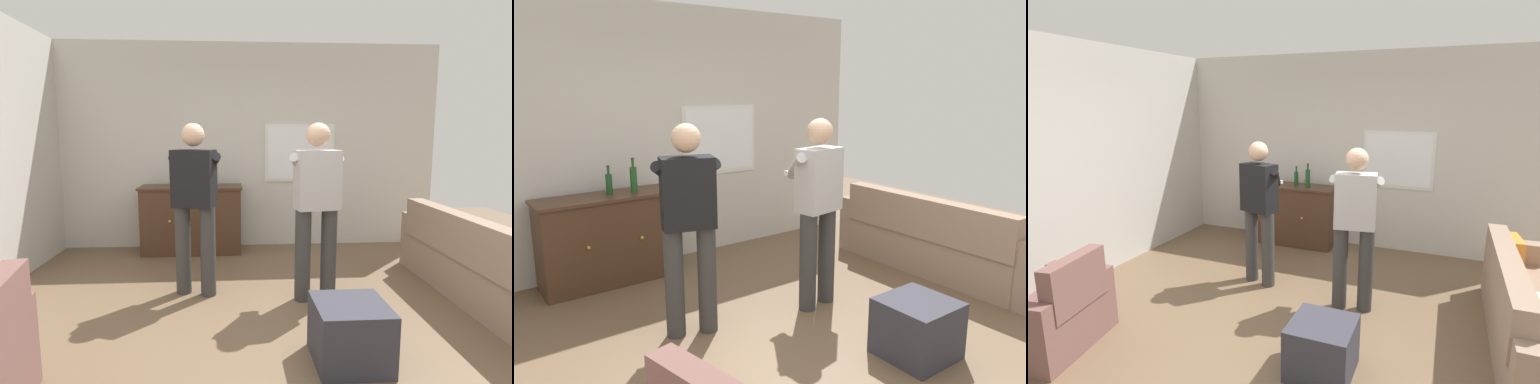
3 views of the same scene
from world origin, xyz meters
TOP-DOWN VIEW (x-y plane):
  - ground at (0.00, 0.00)m, footprint 10.40×10.40m
  - wall_back_with_window at (0.01, 2.66)m, footprint 5.20×0.15m
  - couch at (2.02, 0.53)m, footprint 0.57×2.32m
  - sideboard_cabinet at (-0.82, 2.30)m, footprint 1.34×0.49m
  - bottle_wine_green at (-0.54, 2.25)m, footprint 0.07×0.07m
  - bottle_liquor_amber at (-0.76, 2.35)m, footprint 0.06×0.06m
  - ottoman at (0.51, -0.42)m, footprint 0.50×0.50m
  - person_standing_left at (-0.65, 0.88)m, footprint 0.53×0.52m
  - person_standing_right at (0.50, 0.68)m, footprint 0.55×0.50m

SIDE VIEW (x-z plane):
  - ground at x=0.00m, z-range 0.00..0.00m
  - ottoman at x=0.51m, z-range 0.00..0.43m
  - couch at x=2.02m, z-range -0.09..0.74m
  - sideboard_cabinet at x=-0.82m, z-range 0.00..0.90m
  - person_standing_left at x=-0.65m, z-range 0.10..1.78m
  - person_standing_right at x=0.50m, z-range 0.10..1.78m
  - bottle_liquor_amber at x=-0.76m, z-range 0.86..1.15m
  - bottle_wine_green at x=-0.54m, z-range 0.86..1.21m
  - wall_back_with_window at x=0.01m, z-range 0.00..2.80m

